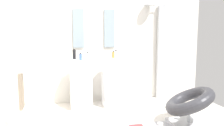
# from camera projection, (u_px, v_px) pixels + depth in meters

# --- Properties ---
(rear_partition) EXTENTS (4.80, 0.10, 2.60)m
(rear_partition) POSITION_uv_depth(u_px,v_px,m) (94.00, 40.00, 4.75)
(rear_partition) COLOR silver
(rear_partition) RESTS_ON ground_plane
(pedestal_sink_left) EXTENTS (0.41, 0.41, 1.05)m
(pedestal_sink_left) POSITION_uv_depth(u_px,v_px,m) (81.00, 83.00, 4.37)
(pedestal_sink_left) COLOR white
(pedestal_sink_left) RESTS_ON ground_plane
(pedestal_sink_right) EXTENTS (0.41, 0.41, 1.05)m
(pedestal_sink_right) POSITION_uv_depth(u_px,v_px,m) (113.00, 82.00, 4.51)
(pedestal_sink_right) COLOR white
(pedestal_sink_right) RESTS_ON ground_plane
(vanity_mirror_left) EXTENTS (0.22, 0.03, 0.78)m
(vanity_mirror_left) POSITION_uv_depth(u_px,v_px,m) (78.00, 28.00, 4.58)
(vanity_mirror_left) COLOR #8C9EA8
(vanity_mirror_right) EXTENTS (0.22, 0.03, 0.78)m
(vanity_mirror_right) POSITION_uv_depth(u_px,v_px,m) (109.00, 29.00, 4.72)
(vanity_mirror_right) COLOR #8C9EA8
(shower_column) EXTENTS (0.49, 0.24, 2.05)m
(shower_column) POSITION_uv_depth(u_px,v_px,m) (160.00, 50.00, 4.97)
(shower_column) COLOR #B7BABF
(shower_column) RESTS_ON ground_plane
(lounge_chair) EXTENTS (1.02, 1.02, 0.65)m
(lounge_chair) POSITION_uv_depth(u_px,v_px,m) (189.00, 104.00, 3.51)
(lounge_chair) COLOR #B7BABF
(lounge_chair) RESTS_ON ground_plane
(towel_rack) EXTENTS (0.37, 0.22, 0.95)m
(towel_rack) POSITION_uv_depth(u_px,v_px,m) (19.00, 92.00, 3.12)
(towel_rack) COLOR #B7BABF
(towel_rack) RESTS_ON ground_plane
(coffee_mug) EXTENTS (0.08, 0.08, 0.10)m
(coffee_mug) POSITION_uv_depth(u_px,v_px,m) (160.00, 126.00, 3.37)
(coffee_mug) COLOR white
(coffee_mug) RESTS_ON area_rug
(soap_bottle_black) EXTENTS (0.06, 0.06, 0.20)m
(soap_bottle_black) POSITION_uv_depth(u_px,v_px,m) (74.00, 54.00, 4.32)
(soap_bottle_black) COLOR black
(soap_bottle_black) RESTS_ON pedestal_sink_left
(soap_bottle_amber) EXTENTS (0.06, 0.06, 0.14)m
(soap_bottle_amber) POSITION_uv_depth(u_px,v_px,m) (114.00, 55.00, 4.55)
(soap_bottle_amber) COLOR #C68C38
(soap_bottle_amber) RESTS_ON pedestal_sink_right
(soap_bottle_clear) EXTENTS (0.04, 0.04, 0.14)m
(soap_bottle_clear) POSITION_uv_depth(u_px,v_px,m) (88.00, 56.00, 4.30)
(soap_bottle_clear) COLOR silver
(soap_bottle_clear) RESTS_ON pedestal_sink_left
(soap_bottle_white) EXTENTS (0.06, 0.06, 0.18)m
(soap_bottle_white) POSITION_uv_depth(u_px,v_px,m) (116.00, 55.00, 4.35)
(soap_bottle_white) COLOR white
(soap_bottle_white) RESTS_ON pedestal_sink_right
(soap_bottle_blue) EXTENTS (0.05, 0.05, 0.13)m
(soap_bottle_blue) POSITION_uv_depth(u_px,v_px,m) (81.00, 57.00, 4.18)
(soap_bottle_blue) COLOR #4C72B7
(soap_bottle_blue) RESTS_ON pedestal_sink_left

